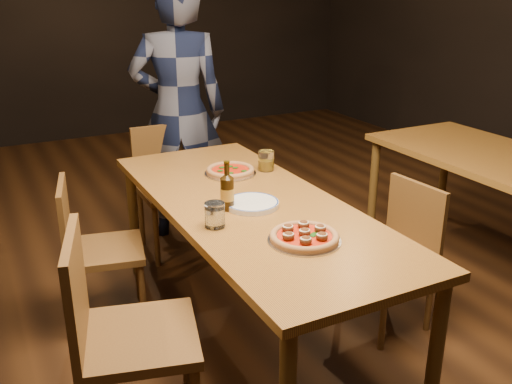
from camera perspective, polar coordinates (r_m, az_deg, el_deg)
name	(u,v)px	position (r m, az deg, el deg)	size (l,w,h in m)	color
ground	(252,334)	(3.11, -0.44, -14.01)	(9.00, 9.00, 0.00)	black
table_main	(251,216)	(2.78, -0.47, -2.41)	(0.80, 2.00, 0.75)	brown
chair_main_nw	(138,336)	(2.30, -11.67, -13.91)	(0.45, 0.45, 0.96)	brown
chair_main_sw	(105,249)	(3.14, -14.86, -5.55)	(0.39, 0.39, 0.84)	brown
chair_main_e	(388,256)	(3.06, 13.05, -6.27)	(0.38, 0.38, 0.82)	brown
chair_end	(172,190)	(3.85, -8.40, 0.22)	(0.41, 0.41, 0.88)	brown
pizza_meatball	(304,236)	(2.36, 4.87, -4.43)	(0.31, 0.31, 0.06)	#B7B7BF
pizza_margherita	(230,171)	(3.16, -2.59, 2.15)	(0.29, 0.29, 0.04)	#B7B7BF
plate_stack	(252,204)	(2.70, -0.41, -1.19)	(0.26, 0.26, 0.02)	white
beer_bottle	(227,193)	(2.64, -2.89, -0.09)	(0.06, 0.06, 0.23)	black
water_glass	(215,215)	(2.47, -4.14, -2.30)	(0.09, 0.09, 0.11)	white
amber_glass	(266,161)	(3.21, 1.02, 3.16)	(0.09, 0.09, 0.11)	#9B7311
diner	(179,112)	(4.01, -7.73, 7.92)	(0.66, 0.43, 1.80)	black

